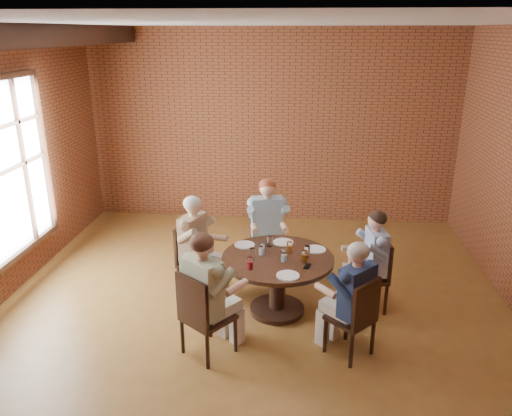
# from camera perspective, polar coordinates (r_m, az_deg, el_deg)

# --- Properties ---
(floor) EXTENTS (7.00, 7.00, 0.00)m
(floor) POSITION_cam_1_polar(r_m,az_deg,el_deg) (6.27, -0.52, -12.39)
(floor) COLOR brown
(floor) RESTS_ON ground
(ceiling) EXTENTS (7.00, 7.00, 0.00)m
(ceiling) POSITION_cam_1_polar(r_m,az_deg,el_deg) (5.32, -0.64, 20.42)
(ceiling) COLOR silver
(ceiling) RESTS_ON wall_back
(wall_back) EXTENTS (7.00, 0.00, 7.00)m
(wall_back) POSITION_cam_1_polar(r_m,az_deg,el_deg) (8.96, 1.74, 9.17)
(wall_back) COLOR brown
(wall_back) RESTS_ON ground
(wall_front) EXTENTS (7.00, 0.00, 7.00)m
(wall_front) POSITION_cam_1_polar(r_m,az_deg,el_deg) (2.48, -9.48, -21.73)
(wall_front) COLOR brown
(wall_front) RESTS_ON ground
(ceiling_beam) EXTENTS (0.22, 6.90, 0.26)m
(ceiling_beam) POSITION_cam_1_polar(r_m,az_deg,el_deg) (6.08, -25.46, 17.31)
(ceiling_beam) COLOR black
(ceiling_beam) RESTS_ON ceiling
(window) EXTENTS (0.10, 2.16, 2.36)m
(window) POSITION_cam_1_polar(r_m,az_deg,el_deg) (7.01, -27.09, 3.61)
(window) COLOR white
(window) RESTS_ON wall_left
(dining_table) EXTENTS (1.36, 1.36, 0.75)m
(dining_table) POSITION_cam_1_polar(r_m,az_deg,el_deg) (6.15, 2.48, -7.46)
(dining_table) COLOR black
(dining_table) RESTS_ON floor
(chair_a) EXTENTS (0.47, 0.47, 0.92)m
(chair_a) POSITION_cam_1_polar(r_m,az_deg,el_deg) (6.41, 13.55, -7.14)
(chair_a) COLOR black
(chair_a) RESTS_ON floor
(diner_a) EXTENTS (0.70, 0.60, 1.30)m
(diner_a) POSITION_cam_1_polar(r_m,az_deg,el_deg) (6.32, 12.95, -5.97)
(diner_a) COLOR #37518F
(diner_a) RESTS_ON floor
(chair_b) EXTENTS (0.53, 0.53, 0.97)m
(chair_b) POSITION_cam_1_polar(r_m,az_deg,el_deg) (7.21, 1.21, -3.25)
(chair_b) COLOR black
(chair_b) RESTS_ON floor
(diner_b) EXTENTS (0.68, 0.79, 1.39)m
(diner_b) POSITION_cam_1_polar(r_m,az_deg,el_deg) (7.06, 1.30, -2.24)
(diner_b) COLOR #899FAE
(diner_b) RESTS_ON floor
(chair_c) EXTENTS (0.55, 0.55, 0.95)m
(chair_c) POSITION_cam_1_polar(r_m,az_deg,el_deg) (6.66, -7.33, -5.52)
(chair_c) COLOR black
(chair_c) RESTS_ON floor
(diner_c) EXTENTS (0.80, 0.73, 1.35)m
(diner_c) POSITION_cam_1_polar(r_m,az_deg,el_deg) (6.55, -6.74, -4.38)
(diner_c) COLOR brown
(diner_c) RESTS_ON floor
(chair_d) EXTENTS (0.65, 0.65, 0.98)m
(chair_d) POSITION_cam_1_polar(r_m,az_deg,el_deg) (5.38, -6.29, -11.86)
(chair_d) COLOR black
(chair_d) RESTS_ON floor
(diner_d) EXTENTS (0.89, 0.91, 1.42)m
(diner_d) POSITION_cam_1_polar(r_m,az_deg,el_deg) (5.34, -5.57, -9.83)
(diner_d) COLOR tan
(diner_d) RESTS_ON floor
(chair_e) EXTENTS (0.59, 0.59, 0.93)m
(chair_e) POSITION_cam_1_polar(r_m,az_deg,el_deg) (5.46, 11.46, -11.95)
(chair_e) COLOR black
(chair_e) RESTS_ON floor
(diner_e) EXTENTS (0.82, 0.82, 1.32)m
(diner_e) POSITION_cam_1_polar(r_m,az_deg,el_deg) (5.42, 10.86, -10.23)
(diner_e) COLOR #192546
(diner_e) RESTS_ON floor
(plate_a) EXTENTS (0.26, 0.26, 0.01)m
(plate_a) POSITION_cam_1_polar(r_m,az_deg,el_deg) (6.27, 6.80, -4.72)
(plate_a) COLOR white
(plate_a) RESTS_ON dining_table
(plate_b) EXTENTS (0.26, 0.26, 0.01)m
(plate_b) POSITION_cam_1_polar(r_m,az_deg,el_deg) (6.44, 3.12, -3.93)
(plate_b) COLOR white
(plate_b) RESTS_ON dining_table
(plate_c) EXTENTS (0.26, 0.26, 0.01)m
(plate_c) POSITION_cam_1_polar(r_m,az_deg,el_deg) (6.35, -1.32, -4.24)
(plate_c) COLOR white
(plate_c) RESTS_ON dining_table
(plate_d) EXTENTS (0.26, 0.26, 0.01)m
(plate_d) POSITION_cam_1_polar(r_m,az_deg,el_deg) (5.60, 3.66, -7.71)
(plate_d) COLOR white
(plate_d) RESTS_ON dining_table
(glass_a) EXTENTS (0.07, 0.07, 0.14)m
(glass_a) POSITION_cam_1_polar(r_m,az_deg,el_deg) (6.05, 5.86, -4.96)
(glass_a) COLOR white
(glass_a) RESTS_ON dining_table
(glass_b) EXTENTS (0.07, 0.07, 0.14)m
(glass_b) POSITION_cam_1_polar(r_m,az_deg,el_deg) (6.15, 3.82, -4.48)
(glass_b) COLOR white
(glass_b) RESTS_ON dining_table
(glass_c) EXTENTS (0.07, 0.07, 0.14)m
(glass_c) POSITION_cam_1_polar(r_m,az_deg,el_deg) (6.30, 1.59, -3.83)
(glass_c) COLOR white
(glass_c) RESTS_ON dining_table
(glass_d) EXTENTS (0.07, 0.07, 0.14)m
(glass_d) POSITION_cam_1_polar(r_m,az_deg,el_deg) (6.07, 0.66, -4.74)
(glass_d) COLOR white
(glass_d) RESTS_ON dining_table
(glass_e) EXTENTS (0.07, 0.07, 0.14)m
(glass_e) POSITION_cam_1_polar(r_m,az_deg,el_deg) (5.96, -0.43, -5.25)
(glass_e) COLOR white
(glass_e) RESTS_ON dining_table
(glass_f) EXTENTS (0.07, 0.07, 0.14)m
(glass_f) POSITION_cam_1_polar(r_m,az_deg,el_deg) (5.72, -0.71, -6.34)
(glass_f) COLOR white
(glass_f) RESTS_ON dining_table
(glass_g) EXTENTS (0.07, 0.07, 0.14)m
(glass_g) POSITION_cam_1_polar(r_m,az_deg,el_deg) (5.91, 3.21, -5.51)
(glass_g) COLOR white
(glass_g) RESTS_ON dining_table
(glass_h) EXTENTS (0.07, 0.07, 0.14)m
(glass_h) POSITION_cam_1_polar(r_m,az_deg,el_deg) (5.93, 5.56, -5.49)
(glass_h) COLOR white
(glass_h) RESTS_ON dining_table
(smartphone) EXTENTS (0.10, 0.15, 0.01)m
(smartphone) POSITION_cam_1_polar(r_m,az_deg,el_deg) (5.84, 5.88, -6.64)
(smartphone) COLOR black
(smartphone) RESTS_ON dining_table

